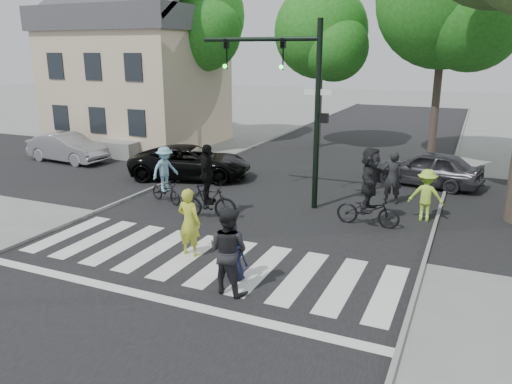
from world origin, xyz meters
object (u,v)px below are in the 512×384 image
at_px(pedestrian_adult, 228,251).
at_px(cyclist_right, 369,191).
at_px(pedestrian_woman, 189,222).
at_px(car_silver, 67,148).
at_px(car_grey, 427,168).
at_px(pedestrian_child, 236,256).
at_px(cyclist_left, 166,179).
at_px(cyclist_mid, 208,189).
at_px(traffic_signal, 293,88).
at_px(car_suv, 191,162).

distance_m(pedestrian_adult, cyclist_right, 5.79).
relative_size(pedestrian_woman, car_silver, 0.43).
bearing_deg(car_grey, cyclist_right, -0.99).
relative_size(pedestrian_child, cyclist_left, 0.60).
relative_size(cyclist_right, car_grey, 0.59).
xyz_separation_m(pedestrian_child, cyclist_left, (-4.85, 4.43, 0.26)).
relative_size(cyclist_mid, car_silver, 0.57).
height_order(pedestrian_child, car_grey, car_grey).
distance_m(traffic_signal, car_suv, 6.19).
height_order(traffic_signal, pedestrian_child, traffic_signal).
relative_size(traffic_signal, pedestrian_woman, 3.40).
height_order(traffic_signal, cyclist_mid, traffic_signal).
relative_size(traffic_signal, car_grey, 1.49).
xyz_separation_m(pedestrian_adult, cyclist_right, (1.85, 5.48, 0.11)).
height_order(cyclist_left, cyclist_mid, cyclist_mid).
height_order(car_suv, car_silver, car_suv).
relative_size(traffic_signal, cyclist_right, 2.52).
xyz_separation_m(pedestrian_child, pedestrian_adult, (0.13, -0.62, 0.38)).
relative_size(pedestrian_adult, cyclist_left, 0.98).
relative_size(pedestrian_adult, car_suv, 0.39).
height_order(pedestrian_woman, car_grey, pedestrian_woman).
xyz_separation_m(cyclist_mid, car_suv, (-3.11, 4.13, -0.29)).
relative_size(cyclist_right, car_silver, 0.58).
xyz_separation_m(pedestrian_woman, cyclist_left, (-3.16, 3.64, -0.04)).
bearing_deg(car_silver, cyclist_mid, -110.04).
height_order(car_silver, car_grey, car_grey).
xyz_separation_m(traffic_signal, pedestrian_child, (0.84, -5.89, -3.32)).
xyz_separation_m(cyclist_left, car_silver, (-7.92, 3.65, -0.17)).
relative_size(pedestrian_woman, cyclist_left, 0.91).
relative_size(pedestrian_woman, car_grey, 0.44).
relative_size(cyclist_mid, car_grey, 0.58).
bearing_deg(car_grey, cyclist_left, -42.68).
bearing_deg(cyclist_left, pedestrian_adult, -45.33).
relative_size(pedestrian_woman, cyclist_right, 0.74).
bearing_deg(pedestrian_adult, cyclist_right, -99.75).
xyz_separation_m(cyclist_mid, cyclist_right, (4.69, 1.33, 0.10)).
bearing_deg(pedestrian_child, car_suv, -35.57).
bearing_deg(cyclist_right, cyclist_left, -176.32).
bearing_deg(pedestrian_child, cyclist_mid, -35.30).
xyz_separation_m(traffic_signal, cyclist_right, (2.83, -1.02, -2.84)).
relative_size(pedestrian_child, cyclist_right, 0.49).
bearing_deg(traffic_signal, car_silver, 169.61).
bearing_deg(pedestrian_child, pedestrian_adult, 119.22).
height_order(traffic_signal, cyclist_right, traffic_signal).
distance_m(cyclist_left, cyclist_right, 6.85).
bearing_deg(cyclist_right, car_suv, 160.24).
bearing_deg(car_grey, car_silver, -71.22).
distance_m(traffic_signal, pedestrian_adult, 7.20).
distance_m(traffic_signal, cyclist_mid, 4.20).
bearing_deg(pedestrian_adult, cyclist_mid, -46.72).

